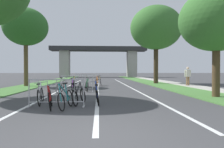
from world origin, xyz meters
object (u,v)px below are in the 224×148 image
Objects in this scene: bicycle_teal_2 at (66,98)px; bicycle_yellow_10 at (74,82)px; tree_right_oak_mid at (156,28)px; bicycle_yellow_0 at (101,81)px; bicycle_red_8 at (50,98)px; tree_right_pine_near at (216,20)px; bicycle_silver_9 at (60,86)px; crowd_barrier_second at (77,84)px; bicycle_white_7 at (40,95)px; bicycle_black_4 at (79,96)px; tree_left_cypress_far at (26,27)px; crowd_barrier_third at (86,80)px; bicycle_orange_5 at (97,82)px; bicycle_green_1 at (87,86)px; pedestrian_pushing_bike at (188,74)px; bicycle_purple_3 at (73,86)px; crowd_barrier_nearest at (57,93)px; bicycle_blue_6 at (97,95)px.

bicycle_teal_2 is 0.95× the size of bicycle_yellow_10.
bicycle_yellow_0 is at bearing -159.38° from tree_right_oak_mid.
bicycle_yellow_0 is at bearing -109.12° from bicycle_red_8.
tree_right_oak_mid is at bearing 89.37° from tree_right_pine_near.
bicycle_silver_9 is at bearing -69.28° from bicycle_teal_2.
bicycle_white_7 is at bearing -100.09° from crowd_barrier_second.
bicycle_yellow_0 is 2.58m from bicycle_yellow_10.
tree_right_pine_near is 3.29× the size of bicycle_black_4.
tree_left_cypress_far is 8.60m from crowd_barrier_second.
crowd_barrier_third is 1.23× the size of bicycle_orange_5.
bicycle_green_1 is 6.71m from bicycle_red_8.
tree_left_cypress_far is 14.91m from pedestrian_pushing_bike.
bicycle_purple_3 is at bearing 61.13° from bicycle_silver_9.
bicycle_yellow_0 is 0.98× the size of bicycle_black_4.
bicycle_orange_5 is at bearing 82.72° from crowd_barrier_nearest.
crowd_barrier_second is 6.22m from bicycle_teal_2.
tree_right_pine_near is 11.30m from bicycle_orange_5.
crowd_barrier_nearest reaches higher than bicycle_yellow_0.
bicycle_yellow_10 is (0.15, 5.76, -0.03)m from bicycle_silver_9.
bicycle_teal_2 is at bearing -158.67° from tree_right_pine_near.
tree_left_cypress_far is 12.16m from bicycle_white_7.
bicycle_green_1 is at bearing 82.91° from crowd_barrier_nearest.
pedestrian_pushing_bike reaches higher than bicycle_silver_9.
tree_right_pine_near is 8.64m from pedestrian_pushing_bike.
bicycle_silver_9 is (-2.33, 4.77, 0.03)m from bicycle_blue_6.
bicycle_silver_9 is at bearing -124.15° from bicycle_purple_3.
tree_left_cypress_far is at bearing 113.69° from crowd_barrier_nearest.
tree_right_oak_mid is 13.54m from bicycle_silver_9.
bicycle_orange_5 is at bearing 124.90° from tree_right_pine_near.
bicycle_green_1 is at bearing 11.32° from pedestrian_pushing_bike.
bicycle_purple_3 is at bearing 102.89° from bicycle_blue_6.
crowd_barrier_nearest is 0.97m from bicycle_white_7.
crowd_barrier_third is 10.99m from bicycle_black_4.
tree_right_pine_near is 3.37× the size of bicycle_yellow_0.
crowd_barrier_second is 1.29× the size of bicycle_teal_2.
crowd_barrier_second is at bearing -104.81° from bicycle_yellow_0.
tree_right_oak_mid reaches higher than bicycle_silver_9.
bicycle_yellow_10 is (-0.49, 11.43, -0.01)m from bicycle_red_8.
bicycle_green_1 is at bearing 102.25° from bicycle_black_4.
bicycle_yellow_0 is 11.69m from bicycle_white_7.
bicycle_green_1 is 1.01× the size of bicycle_silver_9.
pedestrian_pushing_bike is at bearing 60.29° from bicycle_black_4.
tree_left_cypress_far is at bearing 130.37° from bicycle_black_4.
bicycle_silver_9 is at bearing 98.62° from crowd_barrier_nearest.
bicycle_yellow_10 reaches higher than bicycle_yellow_0.
bicycle_red_8 is at bearing -118.21° from tree_right_oak_mid.
bicycle_yellow_10 is at bearing 173.14° from bicycle_orange_5.
tree_right_oak_mid is (12.51, 3.26, 0.74)m from tree_left_cypress_far.
tree_right_oak_mid is at bearing -79.12° from pedestrian_pushing_bike.
crowd_barrier_second is 5.26m from bicycle_white_7.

